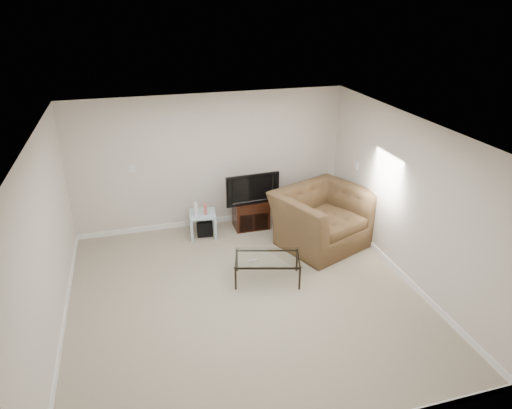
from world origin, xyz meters
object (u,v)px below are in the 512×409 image
object	(u,v)px
recliner	(323,209)
television	(251,187)
coffee_table	(267,269)
tv_stand	(251,214)
subwoofer	(205,227)
side_table	(203,224)

from	to	relation	value
recliner	television	bearing A→B (deg)	116.57
coffee_table	tv_stand	bearing A→B (deg)	82.87
subwoofer	television	bearing A→B (deg)	3.01
television	side_table	xyz separation A→B (m)	(-0.93, -0.06, -0.60)
tv_stand	recliner	world-z (taller)	recliner
television	recliner	distance (m)	1.39
television	side_table	distance (m)	1.11
tv_stand	television	world-z (taller)	television
television	tv_stand	bearing A→B (deg)	86.28
tv_stand	coffee_table	xyz separation A→B (m)	(-0.22, -1.80, -0.07)
subwoofer	recliner	world-z (taller)	recliner
television	recliner	world-z (taller)	recliner
recliner	coffee_table	size ratio (longest dim) A/B	1.47
recliner	coffee_table	distance (m)	1.59
television	subwoofer	size ratio (longest dim) A/B	3.33
side_table	subwoofer	xyz separation A→B (m)	(0.03, 0.02, -0.07)
tv_stand	subwoofer	xyz separation A→B (m)	(-0.90, -0.07, -0.11)
side_table	recliner	distance (m)	2.19
television	side_table	bearing A→B (deg)	-179.73
subwoofer	recliner	distance (m)	2.18
recliner	tv_stand	bearing A→B (deg)	115.75
subwoofer	coffee_table	size ratio (longest dim) A/B	0.27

